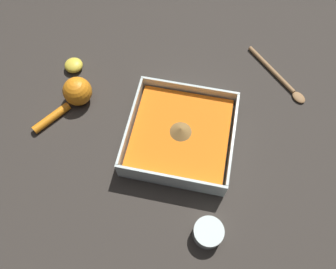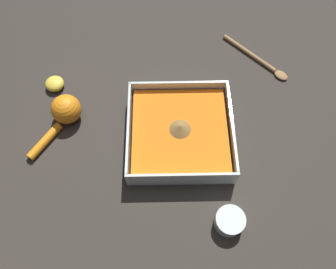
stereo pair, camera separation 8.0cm
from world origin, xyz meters
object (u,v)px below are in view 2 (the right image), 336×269
spice_bowl (229,221)px  lemon_half (55,84)px  square_dish (180,133)px  lemon_squeezer (64,112)px  wooden_spoon (258,59)px

spice_bowl → lemon_half: 0.58m
spice_bowl → square_dish: bearing=115.2°
lemon_squeezer → wooden_spoon: bearing=-36.4°
lemon_squeezer → lemon_half: 0.12m
wooden_spoon → spice_bowl: bearing=-60.6°
spice_bowl → wooden_spoon: 0.48m
lemon_half → wooden_spoon: lemon_half is taller
spice_bowl → lemon_half: spice_bowl is taller
spice_bowl → wooden_spoon: size_ratio=0.37×
lemon_squeezer → lemon_half: bearing=57.5°
square_dish → wooden_spoon: size_ratio=1.45×
square_dish → spice_bowl: (0.10, -0.22, -0.01)m
lemon_half → spice_bowl: bearing=-40.9°
lemon_half → wooden_spoon: bearing=8.1°
spice_bowl → wooden_spoon: (0.13, 0.46, -0.01)m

